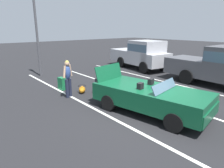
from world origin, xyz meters
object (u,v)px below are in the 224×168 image
object	(u,v)px
suitcase_medium_bright	(62,84)
traveler_person	(68,77)
duffel_bag	(82,89)
convertible_car	(155,98)
parked_pickup_truck_far	(142,54)
parking_lamp_post	(36,26)
suitcase_small_carryon	(102,93)
suitcase_large_black	(100,86)
parked_pickup_truck_near	(222,66)

from	to	relation	value
suitcase_medium_bright	traveler_person	distance (m)	1.39
duffel_bag	convertible_car	bearing A→B (deg)	10.64
parked_pickup_truck_far	parking_lamp_post	world-z (taller)	parking_lamp_post
traveler_person	parked_pickup_truck_far	distance (m)	7.62
suitcase_small_carryon	duffel_bag	distance (m)	1.27
convertible_car	suitcase_large_black	bearing A→B (deg)	171.17
duffel_bag	parked_pickup_truck_near	distance (m)	7.22
traveler_person	parked_pickup_truck_near	distance (m)	7.77
traveler_person	suitcase_large_black	bearing A→B (deg)	47.03
convertible_car	parked_pickup_truck_near	bearing A→B (deg)	80.02
suitcase_small_carryon	duffel_bag	bearing A→B (deg)	140.78
duffel_bag	traveler_person	world-z (taller)	traveler_person
duffel_bag	parked_pickup_truck_far	bearing A→B (deg)	107.87
parked_pickup_truck_near	parking_lamp_post	bearing A→B (deg)	-140.98
traveler_person	parked_pickup_truck_far	world-z (taller)	parked_pickup_truck_far
convertible_car	suitcase_large_black	xyz separation A→B (m)	(-3.15, -0.09, -0.22)
duffel_bag	suitcase_large_black	bearing A→B (deg)	44.72
convertible_car	parked_pickup_truck_far	xyz separation A→B (m)	(-5.86, 5.78, 0.51)
suitcase_medium_bright	suitcase_small_carryon	size ratio (longest dim) A/B	1.24
convertible_car	suitcase_small_carryon	bearing A→B (deg)	178.89
convertible_car	parked_pickup_truck_far	world-z (taller)	parked_pickup_truck_far
duffel_bag	parked_pickup_truck_far	distance (m)	6.88
suitcase_small_carryon	parked_pickup_truck_far	distance (m)	7.09
parking_lamp_post	convertible_car	bearing A→B (deg)	6.36
suitcase_small_carryon	duffel_bag	xyz separation A→B (m)	(-1.23, -0.29, -0.09)
duffel_bag	parking_lamp_post	world-z (taller)	parking_lamp_post
suitcase_medium_bright	parked_pickup_truck_near	bearing A→B (deg)	-42.75
suitcase_large_black	suitcase_medium_bright	world-z (taller)	suitcase_large_black
convertible_car	suitcase_small_carryon	size ratio (longest dim) A/B	8.77
parked_pickup_truck_near	parked_pickup_truck_far	size ratio (longest dim) A/B	0.97
suitcase_small_carryon	traveler_person	xyz separation A→B (m)	(-1.07, -1.08, 0.68)
parked_pickup_truck_near	convertible_car	bearing A→B (deg)	-87.63
parking_lamp_post	duffel_bag	bearing A→B (deg)	2.82
traveler_person	parked_pickup_truck_far	bearing A→B (deg)	82.30
parked_pickup_truck_near	parked_pickup_truck_far	world-z (taller)	same
duffel_bag	parked_pickup_truck_far	world-z (taller)	parked_pickup_truck_far
suitcase_large_black	parked_pickup_truck_near	world-z (taller)	parked_pickup_truck_near
suitcase_medium_bright	parked_pickup_truck_near	distance (m)	8.20
suitcase_small_carryon	parked_pickup_truck_near	bearing A→B (deg)	14.51
suitcase_small_carryon	traveler_person	size ratio (longest dim) A/B	0.30
traveler_person	parking_lamp_post	distance (m)	5.30
suitcase_medium_bright	suitcase_small_carryon	distance (m)	2.42
parked_pickup_truck_near	suitcase_medium_bright	bearing A→B (deg)	-123.96
suitcase_medium_bright	parking_lamp_post	size ratio (longest dim) A/B	0.11
parking_lamp_post	suitcase_medium_bright	bearing A→B (deg)	-4.59
convertible_car	parked_pickup_truck_far	distance (m)	8.25
suitcase_medium_bright	parking_lamp_post	distance (m)	4.55
parked_pickup_truck_far	suitcase_large_black	bearing A→B (deg)	-57.81
convertible_car	traveler_person	xyz separation A→B (m)	(-3.61, -1.50, 0.34)
suitcase_small_carryon	parked_pickup_truck_near	distance (m)	6.39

